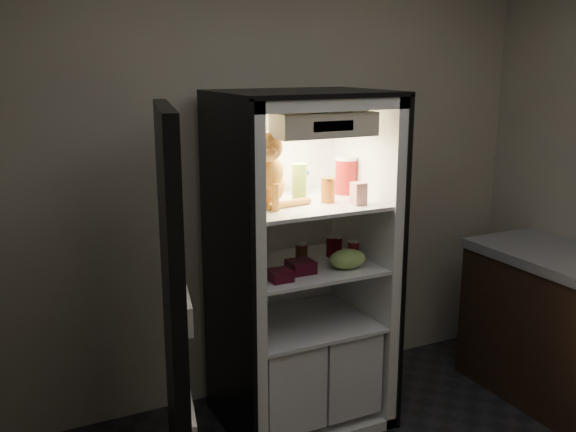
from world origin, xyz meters
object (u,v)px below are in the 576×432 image
(pepper_jar, at_px, (346,175))
(cream_carton, at_px, (359,194))
(parmesan_shaker, at_px, (299,183))
(grape_bag, at_px, (348,259))
(soda_can_a, at_px, (332,246))
(soda_can_b, at_px, (337,246))
(mayo_tub, at_px, (301,183))
(salsa_jar, at_px, (328,190))
(berry_box_right, at_px, (301,266))
(refrigerator, at_px, (298,286))
(berry_box_left, at_px, (280,275))
(soda_can_c, at_px, (353,252))
(condiment_jar, at_px, (301,251))
(tabby_cat, at_px, (266,176))

(pepper_jar, relative_size, cream_carton, 1.80)
(parmesan_shaker, relative_size, pepper_jar, 0.98)
(grape_bag, bearing_deg, parmesan_shaker, 138.01)
(soda_can_a, distance_m, soda_can_b, 0.03)
(mayo_tub, xyz_separation_m, salsa_jar, (0.03, -0.25, -0.00))
(soda_can_b, distance_m, berry_box_right, 0.36)
(refrigerator, bearing_deg, soda_can_b, -1.59)
(berry_box_left, bearing_deg, soda_can_c, 11.43)
(refrigerator, bearing_deg, pepper_jar, 4.60)
(salsa_jar, bearing_deg, soda_can_b, 42.51)
(salsa_jar, relative_size, cream_carton, 1.14)
(soda_can_c, xyz_separation_m, berry_box_left, (-0.50, -0.10, -0.03))
(refrigerator, bearing_deg, berry_box_left, -133.20)
(soda_can_c, bearing_deg, pepper_jar, 74.51)
(cream_carton, bearing_deg, refrigerator, 132.66)
(soda_can_c, bearing_deg, parmesan_shaker, 160.04)
(refrigerator, xyz_separation_m, soda_can_b, (0.24, -0.01, 0.20))
(refrigerator, height_order, berry_box_right, refrigerator)
(grape_bag, bearing_deg, soda_can_c, 42.39)
(salsa_jar, distance_m, condiment_jar, 0.41)
(pepper_jar, distance_m, soda_can_a, 0.41)
(soda_can_a, bearing_deg, parmesan_shaker, -169.30)
(salsa_jar, relative_size, soda_can_c, 1.11)
(condiment_jar, height_order, berry_box_right, condiment_jar)
(mayo_tub, height_order, condiment_jar, mayo_tub)
(pepper_jar, relative_size, soda_can_b, 1.89)
(salsa_jar, height_order, soda_can_b, salsa_jar)
(tabby_cat, distance_m, condiment_jar, 0.54)
(soda_can_c, bearing_deg, cream_carton, -111.70)
(pepper_jar, bearing_deg, berry_box_right, -152.57)
(mayo_tub, xyz_separation_m, pepper_jar, (0.24, -0.10, 0.04))
(cream_carton, relative_size, soda_can_b, 1.05)
(salsa_jar, height_order, condiment_jar, salsa_jar)
(mayo_tub, bearing_deg, cream_carton, -67.63)
(soda_can_a, bearing_deg, salsa_jar, -128.82)
(refrigerator, distance_m, cream_carton, 0.65)
(refrigerator, xyz_separation_m, parmesan_shaker, (-0.02, -0.04, 0.60))
(cream_carton, xyz_separation_m, soda_can_c, (0.04, 0.10, -0.35))
(salsa_jar, height_order, soda_can_a, salsa_jar)
(condiment_jar, bearing_deg, pepper_jar, -1.03)
(soda_can_b, height_order, berry_box_left, soda_can_b)
(refrigerator, height_order, soda_can_c, refrigerator)
(soda_can_c, bearing_deg, soda_can_b, 99.82)
(parmesan_shaker, xyz_separation_m, salsa_jar, (0.13, -0.09, -0.04))
(soda_can_c, distance_m, berry_box_left, 0.51)
(tabby_cat, xyz_separation_m, pepper_jar, (0.54, 0.09, -0.06))
(parmesan_shaker, distance_m, berry_box_right, 0.45)
(tabby_cat, xyz_separation_m, grape_bag, (0.41, -0.15, -0.46))
(refrigerator, height_order, condiment_jar, refrigerator)
(soda_can_a, xyz_separation_m, condiment_jar, (-0.18, 0.03, -0.01))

